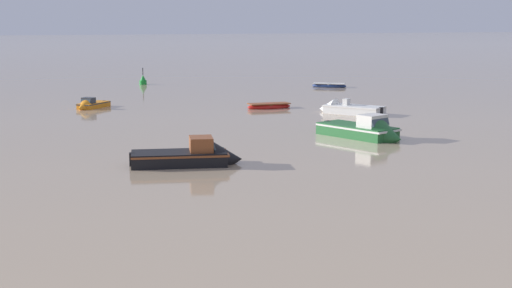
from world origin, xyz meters
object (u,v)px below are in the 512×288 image
at_px(rowboat_moored_0, 269,106).
at_px(motorboat_moored_3, 345,110).
at_px(motorboat_moored_0, 90,106).
at_px(motorboat_moored_1, 196,159).
at_px(rowboat_moored_1, 329,86).
at_px(channel_buoy, 143,81).
at_px(motorboat_moored_2, 368,133).

distance_m(rowboat_moored_0, motorboat_moored_3, 7.60).
bearing_deg(motorboat_moored_0, rowboat_moored_0, 112.59).
bearing_deg(motorboat_moored_3, motorboat_moored_1, 97.48).
xyz_separation_m(rowboat_moored_0, rowboat_moored_1, (14.23, 17.86, 0.00)).
bearing_deg(channel_buoy, rowboat_moored_1, -27.29).
bearing_deg(rowboat_moored_1, motorboat_moored_0, -122.38).
relative_size(motorboat_moored_0, channel_buoy, 1.75).
height_order(motorboat_moored_2, motorboat_moored_3, motorboat_moored_2).
xyz_separation_m(motorboat_moored_1, rowboat_moored_0, (12.95, 23.87, -0.18)).
xyz_separation_m(rowboat_moored_0, channel_buoy, (-6.72, 28.67, 0.28)).
distance_m(motorboat_moored_2, channel_buoy, 47.96).
relative_size(motorboat_moored_0, motorboat_moored_2, 0.57).
xyz_separation_m(motorboat_moored_1, motorboat_moored_2, (13.56, 5.14, 0.03)).
bearing_deg(motorboat_moored_2, motorboat_moored_1, -91.82).
height_order(motorboat_moored_0, rowboat_moored_1, motorboat_moored_0).
height_order(motorboat_moored_0, channel_buoy, channel_buoy).
relative_size(motorboat_moored_1, channel_buoy, 2.85).
relative_size(motorboat_moored_2, channel_buoy, 3.08).
height_order(rowboat_moored_0, motorboat_moored_3, motorboat_moored_3).
height_order(motorboat_moored_1, rowboat_moored_0, motorboat_moored_1).
relative_size(rowboat_moored_0, motorboat_moored_3, 0.70).
relative_size(motorboat_moored_1, rowboat_moored_1, 1.52).
relative_size(motorboat_moored_3, rowboat_moored_1, 1.39).
relative_size(motorboat_moored_3, channel_buoy, 2.61).
bearing_deg(motorboat_moored_2, motorboat_moored_3, 138.55).
height_order(motorboat_moored_1, motorboat_moored_3, motorboat_moored_1).
bearing_deg(motorboat_moored_1, motorboat_moored_2, 31.03).
xyz_separation_m(motorboat_moored_3, rowboat_moored_1, (9.15, 23.52, -0.10)).
bearing_deg(motorboat_moored_2, channel_buoy, 166.21).
relative_size(motorboat_moored_1, motorboat_moored_3, 1.09).
bearing_deg(rowboat_moored_0, motorboat_moored_0, 162.18).
bearing_deg(channel_buoy, rowboat_moored_0, -76.81).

